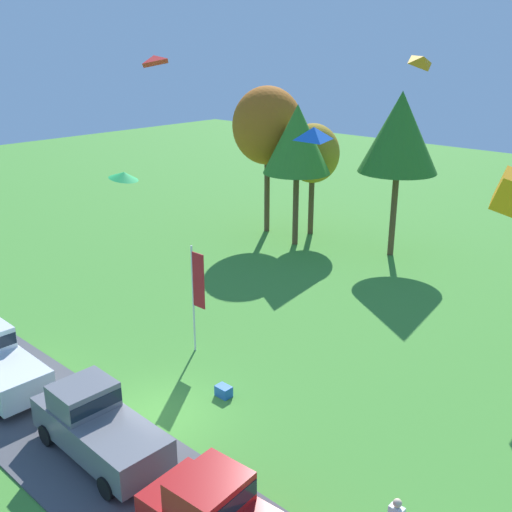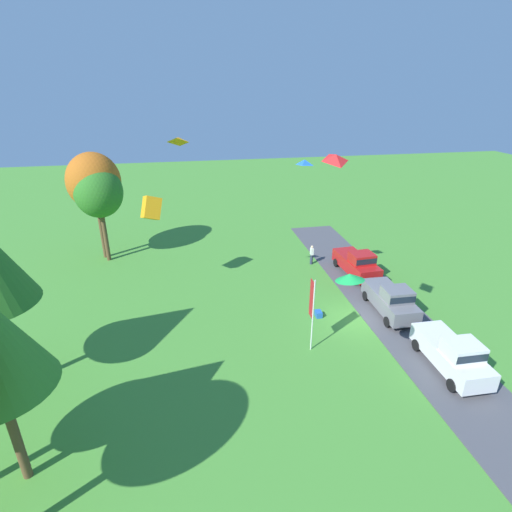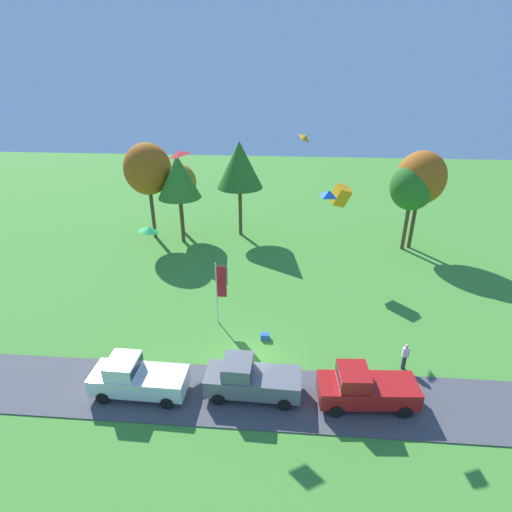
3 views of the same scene
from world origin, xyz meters
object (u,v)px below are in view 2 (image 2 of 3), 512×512
(tree_left_of_center, at_px, (94,182))
(kite_box_mid_center, at_px, (151,208))
(car_pickup_mid_row, at_px, (357,263))
(kite_diamond_topmost, at_px, (336,158))
(person_beside_suv, at_px, (312,255))
(car_pickup_by_flagpole, at_px, (453,354))
(cooler_box, at_px, (318,314))
(car_pickup_near_entrance, at_px, (391,299))
(flag_banner, at_px, (312,305))
(kite_delta_high_left, at_px, (350,277))
(kite_diamond_near_flag, at_px, (178,140))
(tree_center_back, at_px, (98,192))
(kite_diamond_trailing_tail, at_px, (305,162))

(tree_left_of_center, relative_size, kite_box_mid_center, 6.23)
(car_pickup_mid_row, height_order, kite_diamond_topmost, kite_diamond_topmost)
(person_beside_suv, distance_m, tree_left_of_center, 19.23)
(car_pickup_by_flagpole, relative_size, cooler_box, 9.00)
(car_pickup_by_flagpole, height_order, car_pickup_near_entrance, same)
(kite_diamond_topmost, relative_size, kite_box_mid_center, 0.69)
(car_pickup_near_entrance, height_order, flag_banner, flag_banner)
(kite_delta_high_left, bearing_deg, car_pickup_mid_row, -27.40)
(car_pickup_mid_row, distance_m, kite_box_mid_center, 16.45)
(car_pickup_by_flagpole, xyz_separation_m, kite_diamond_topmost, (1.38, 6.96, 10.30))
(cooler_box, distance_m, kite_delta_high_left, 10.00)
(kite_diamond_topmost, relative_size, kite_diamond_near_flag, 1.09)
(tree_center_back, distance_m, kite_diamond_near_flag, 13.19)
(car_pickup_by_flagpole, relative_size, kite_delta_high_left, 4.02)
(person_beside_suv, relative_size, kite_delta_high_left, 1.36)
(tree_center_back, bearing_deg, flag_banner, -138.77)
(tree_center_back, xyz_separation_m, kite_diamond_topmost, (-17.47, -13.39, 5.30))
(kite_diamond_trailing_tail, bearing_deg, cooler_box, -173.23)
(tree_center_back, xyz_separation_m, flag_banner, (-15.40, -13.50, -3.22))
(tree_center_back, bearing_deg, kite_diamond_topmost, -142.52)
(person_beside_suv, relative_size, tree_center_back, 0.21)
(car_pickup_mid_row, xyz_separation_m, kite_diamond_topmost, (-10.48, 6.75, 10.30))
(cooler_box, xyz_separation_m, kite_delta_high_left, (-7.39, 1.56, 6.55))
(tree_left_of_center, distance_m, kite_delta_high_left, 24.73)
(tree_center_back, distance_m, cooler_box, 20.37)
(flag_banner, relative_size, cooler_box, 8.14)
(kite_delta_high_left, bearing_deg, cooler_box, -11.91)
(car_pickup_mid_row, xyz_separation_m, kite_diamond_near_flag, (-3.04, 13.37, 10.26))
(car_pickup_mid_row, distance_m, tree_left_of_center, 22.65)
(person_beside_suv, distance_m, kite_diamond_near_flag, 15.94)
(car_pickup_near_entrance, distance_m, cooler_box, 4.96)
(tree_left_of_center, height_order, kite_delta_high_left, tree_left_of_center)
(car_pickup_near_entrance, bearing_deg, kite_delta_high_left, 136.87)
(tree_center_back, bearing_deg, car_pickup_near_entrance, -122.81)
(cooler_box, bearing_deg, kite_diamond_trailing_tail, 6.77)
(kite_delta_high_left, bearing_deg, kite_diamond_near_flag, 34.96)
(kite_diamond_trailing_tail, bearing_deg, tree_center_back, 58.69)
(car_pickup_mid_row, distance_m, cooler_box, 7.39)
(car_pickup_mid_row, xyz_separation_m, flag_banner, (-8.42, 6.65, 1.78))
(tree_center_back, bearing_deg, cooler_box, -129.18)
(tree_left_of_center, distance_m, flag_banner, 21.64)
(car_pickup_near_entrance, bearing_deg, tree_center_back, 57.19)
(cooler_box, xyz_separation_m, kite_diamond_trailing_tail, (3.36, 0.40, 9.43))
(tree_left_of_center, xyz_separation_m, kite_diamond_topmost, (-18.20, -13.77, 4.60))
(flag_banner, distance_m, kite_diamond_topmost, 8.77)
(tree_center_back, bearing_deg, car_pickup_by_flagpole, -132.80)
(car_pickup_by_flagpole, relative_size, kite_box_mid_center, 3.40)
(tree_center_back, height_order, flag_banner, tree_center_back)
(person_beside_suv, relative_size, cooler_box, 3.05)
(kite_delta_high_left, bearing_deg, car_pickup_near_entrance, -43.13)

